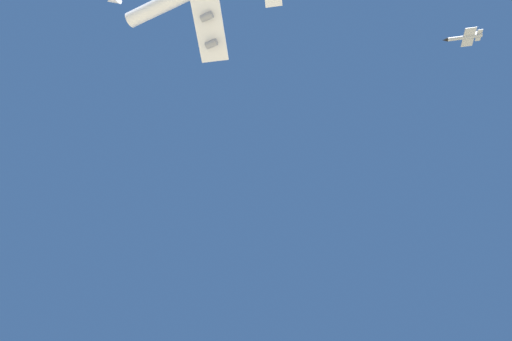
% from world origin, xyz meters
% --- Properties ---
extents(chase_jet_lead, '(14.98, 9.33, 4.00)m').
position_xyz_m(chase_jet_lead, '(-67.23, -11.35, 147.14)').
color(chase_jet_lead, '#999EA3').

